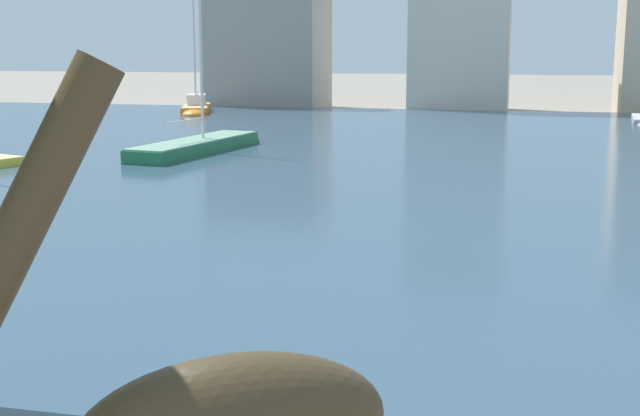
{
  "coord_description": "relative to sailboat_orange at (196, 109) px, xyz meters",
  "views": [
    {
      "loc": [
        4.58,
        -0.01,
        4.65
      ],
      "look_at": [
        1.55,
        12.65,
        2.2
      ],
      "focal_mm": 48.09,
      "sensor_mm": 36.0,
      "label": 1
    }
  ],
  "objects": [
    {
      "name": "townhouse_corner_house",
      "position": [
        2.21,
        9.41,
        4.0
      ],
      "size": [
        8.73,
        6.61,
        9.06
      ],
      "color": "gray",
      "rests_on": "ground"
    },
    {
      "name": "townhouse_wide_warehouse",
      "position": [
        16.71,
        9.82,
        6.13
      ],
      "size": [
        7.08,
        6.96,
        13.33
      ],
      "color": "beige",
      "rests_on": "ground"
    },
    {
      "name": "sailboat_green",
      "position": [
        8.31,
        -19.9,
        -0.1
      ],
      "size": [
        2.95,
        9.68,
        7.28
      ],
      "color": "#236B42",
      "rests_on": "ground"
    },
    {
      "name": "harbor_water",
      "position": [
        16.85,
        -19.31,
        -0.39
      ],
      "size": [
        88.02,
        52.01,
        0.32
      ],
      "primitive_type": "cube",
      "color": "#334C60",
      "rests_on": "ground"
    },
    {
      "name": "sailboat_orange",
      "position": [
        0.0,
        0.0,
        0.0
      ],
      "size": [
        3.52,
        6.72,
        9.51
      ],
      "color": "orange",
      "rests_on": "ground"
    }
  ]
}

